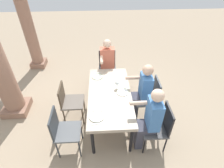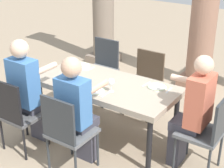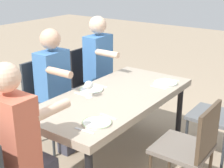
{
  "view_description": "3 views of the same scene",
  "coord_description": "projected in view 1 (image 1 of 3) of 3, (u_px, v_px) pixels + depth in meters",
  "views": [
    {
      "loc": [
        -2.61,
        0.1,
        3.05
      ],
      "look_at": [
        0.14,
        -0.05,
        0.86
      ],
      "focal_mm": 28.7,
      "sensor_mm": 36.0,
      "label": 1
    },
    {
      "loc": [
        2.21,
        -3.14,
        2.49
      ],
      "look_at": [
        0.08,
        0.01,
        0.74
      ],
      "focal_mm": 56.33,
      "sensor_mm": 36.0,
      "label": 2
    },
    {
      "loc": [
        2.35,
        1.66,
        1.87
      ],
      "look_at": [
        0.05,
        0.01,
        0.86
      ],
      "focal_mm": 52.39,
      "sensor_mm": 36.0,
      "label": 3
    }
  ],
  "objects": [
    {
      "name": "diner_man_white",
      "position": [
        142.0,
        91.0,
        3.61
      ],
      "size": [
        0.35,
        0.49,
        1.3
      ],
      "color": "#3F3F4C",
      "rests_on": "ground"
    },
    {
      "name": "plate_2",
      "position": [
        98.0,
        77.0,
        3.91
      ],
      "size": [
        0.23,
        0.23,
        0.02
      ],
      "color": "white",
      "rests_on": "dining_table"
    },
    {
      "name": "chair_head_east",
      "position": [
        107.0,
        66.0,
        4.62
      ],
      "size": [
        0.44,
        0.44,
        0.92
      ],
      "color": "#5B5E61",
      "rests_on": "ground"
    },
    {
      "name": "spoon_2",
      "position": [
        98.0,
        73.0,
        4.04
      ],
      "size": [
        0.03,
        0.17,
        0.01
      ],
      "primitive_type": "cube",
      "rotation": [
        0.0,
        0.0,
        0.06
      ],
      "color": "silver",
      "rests_on": "dining_table"
    },
    {
      "name": "ground_plane",
      "position": [
        110.0,
        119.0,
        3.94
      ],
      "size": [
        16.0,
        16.0,
        0.0
      ],
      "primitive_type": "plane",
      "color": "gray"
    },
    {
      "name": "fork_2",
      "position": [
        98.0,
        81.0,
        3.8
      ],
      "size": [
        0.03,
        0.17,
        0.01
      ],
      "primitive_type": "cube",
      "rotation": [
        0.0,
        0.0,
        -0.09
      ],
      "color": "silver",
      "rests_on": "dining_table"
    },
    {
      "name": "chair_west_south",
      "position": [
        159.0,
        126.0,
        3.14
      ],
      "size": [
        0.44,
        0.44,
        0.93
      ],
      "color": "#4F4F50",
      "rests_on": "ground"
    },
    {
      "name": "fork_1",
      "position": [
        123.0,
        98.0,
        3.4
      ],
      "size": [
        0.02,
        0.17,
        0.01
      ],
      "primitive_type": "cube",
      "rotation": [
        0.0,
        0.0,
        -0.04
      ],
      "color": "silver",
      "rests_on": "dining_table"
    },
    {
      "name": "spoon_1",
      "position": [
        122.0,
        87.0,
        3.63
      ],
      "size": [
        0.02,
        0.17,
        0.01
      ],
      "primitive_type": "cube",
      "rotation": [
        0.0,
        0.0,
        -0.01
      ],
      "color": "silver",
      "rests_on": "dining_table"
    },
    {
      "name": "plate_0",
      "position": [
        97.0,
        117.0,
        3.02
      ],
      "size": [
        0.25,
        0.25,
        0.02
      ],
      "color": "white",
      "rests_on": "dining_table"
    },
    {
      "name": "fork_0",
      "position": [
        97.0,
        124.0,
        2.91
      ],
      "size": [
        0.03,
        0.17,
        0.01
      ],
      "primitive_type": "cube",
      "rotation": [
        0.0,
        0.0,
        0.08
      ],
      "color": "silver",
      "rests_on": "dining_table"
    },
    {
      "name": "chair_mid_south",
      "position": [
        150.0,
        96.0,
        3.72
      ],
      "size": [
        0.44,
        0.44,
        0.94
      ],
      "color": "#5B5E61",
      "rests_on": "ground"
    },
    {
      "name": "spoon_0",
      "position": [
        97.0,
        110.0,
        3.14
      ],
      "size": [
        0.02,
        0.17,
        0.01
      ],
      "primitive_type": "cube",
      "rotation": [
        0.0,
        0.0,
        0.0
      ],
      "color": "silver",
      "rests_on": "dining_table"
    },
    {
      "name": "chair_mid_north",
      "position": [
        69.0,
        100.0,
        3.65
      ],
      "size": [
        0.44,
        0.44,
        0.88
      ],
      "color": "#6A6158",
      "rests_on": "ground"
    },
    {
      "name": "chair_west_north",
      "position": [
        63.0,
        130.0,
        3.06
      ],
      "size": [
        0.44,
        0.44,
        0.92
      ],
      "color": "#5B5E61",
      "rests_on": "ground"
    },
    {
      "name": "stone_column_far",
      "position": [
        27.0,
        23.0,
        4.82
      ],
      "size": [
        0.43,
        0.43,
        2.72
      ],
      "color": "#936B56",
      "rests_on": "ground"
    },
    {
      "name": "dining_table",
      "position": [
        110.0,
        96.0,
        3.53
      ],
      "size": [
        1.74,
        0.83,
        0.73
      ],
      "color": "tan",
      "rests_on": "ground"
    },
    {
      "name": "diner_guest_third",
      "position": [
        149.0,
        119.0,
        3.01
      ],
      "size": [
        0.35,
        0.49,
        1.34
      ],
      "color": "#3F3F4C",
      "rests_on": "ground"
    },
    {
      "name": "plate_1",
      "position": [
        123.0,
        92.0,
        3.51
      ],
      "size": [
        0.24,
        0.24,
        0.02
      ],
      "color": "white",
      "rests_on": "dining_table"
    },
    {
      "name": "diner_woman_green",
      "position": [
        107.0,
        65.0,
        4.37
      ],
      "size": [
        0.49,
        0.35,
        1.33
      ],
      "color": "#3F3F4C",
      "rests_on": "ground"
    },
    {
      "name": "wine_glass_1",
      "position": [
        117.0,
        83.0,
        3.56
      ],
      "size": [
        0.08,
        0.08,
        0.16
      ],
      "color": "white",
      "rests_on": "dining_table"
    }
  ]
}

